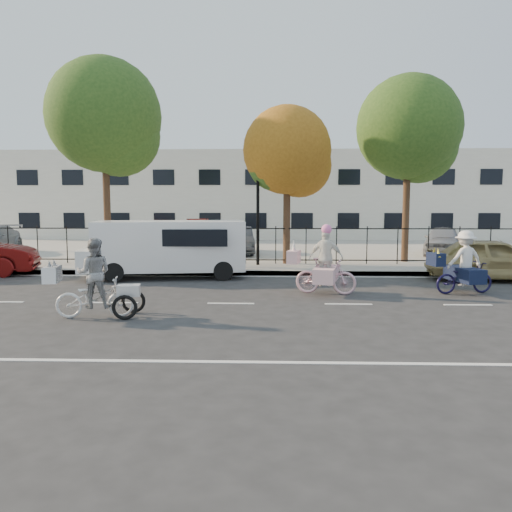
{
  "coord_description": "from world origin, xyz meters",
  "views": [
    {
      "loc": [
        1.05,
        -12.53,
        2.58
      ],
      "look_at": [
        0.61,
        1.2,
        1.1
      ],
      "focal_mm": 35.0,
      "sensor_mm": 36.0,
      "label": 1
    }
  ],
  "objects_px": {
    "pedestrian": "(142,247)",
    "lot_car_b": "(184,239)",
    "lot_car_c": "(238,240)",
    "zebra_trike": "(95,287)",
    "gold_sedan": "(494,259)",
    "lot_car_d": "(443,240)",
    "lamppost": "(258,188)",
    "unicorn_bike": "(325,268)",
    "bull_bike": "(464,269)",
    "white_van": "(168,247)"
  },
  "relations": [
    {
      "from": "unicorn_bike",
      "to": "pedestrian",
      "type": "relative_size",
      "value": 1.25
    },
    {
      "from": "zebra_trike",
      "to": "white_van",
      "type": "bearing_deg",
      "value": -12.9
    },
    {
      "from": "white_van",
      "to": "lot_car_d",
      "type": "relative_size",
      "value": 1.46
    },
    {
      "from": "bull_bike",
      "to": "lot_car_c",
      "type": "height_order",
      "value": "bull_bike"
    },
    {
      "from": "lamppost",
      "to": "unicorn_bike",
      "type": "height_order",
      "value": "lamppost"
    },
    {
      "from": "lot_car_b",
      "to": "zebra_trike",
      "type": "bearing_deg",
      "value": -95.91
    },
    {
      "from": "zebra_trike",
      "to": "gold_sedan",
      "type": "xyz_separation_m",
      "value": [
        11.29,
        5.67,
        0.02
      ]
    },
    {
      "from": "pedestrian",
      "to": "bull_bike",
      "type": "bearing_deg",
      "value": 143.41
    },
    {
      "from": "zebra_trike",
      "to": "gold_sedan",
      "type": "height_order",
      "value": "zebra_trike"
    },
    {
      "from": "gold_sedan",
      "to": "bull_bike",
      "type": "bearing_deg",
      "value": 148.19
    },
    {
      "from": "lot_car_b",
      "to": "lot_car_c",
      "type": "relative_size",
      "value": 1.27
    },
    {
      "from": "pedestrian",
      "to": "lot_car_b",
      "type": "distance_m",
      "value": 5.74
    },
    {
      "from": "pedestrian",
      "to": "lot_car_c",
      "type": "xyz_separation_m",
      "value": [
        3.1,
        5.64,
        -0.17
      ]
    },
    {
      "from": "lot_car_d",
      "to": "lamppost",
      "type": "bearing_deg",
      "value": -132.88
    },
    {
      "from": "lot_car_c",
      "to": "lot_car_d",
      "type": "distance_m",
      "value": 9.63
    },
    {
      "from": "zebra_trike",
      "to": "unicorn_bike",
      "type": "bearing_deg",
      "value": -69.83
    },
    {
      "from": "lamppost",
      "to": "bull_bike",
      "type": "distance_m",
      "value": 8.25
    },
    {
      "from": "lot_car_c",
      "to": "zebra_trike",
      "type": "bearing_deg",
      "value": -107.68
    },
    {
      "from": "lamppost",
      "to": "gold_sedan",
      "type": "height_order",
      "value": "lamppost"
    },
    {
      "from": "gold_sedan",
      "to": "pedestrian",
      "type": "bearing_deg",
      "value": 89.63
    },
    {
      "from": "unicorn_bike",
      "to": "white_van",
      "type": "xyz_separation_m",
      "value": [
        -5.06,
        2.92,
        0.35
      ]
    },
    {
      "from": "zebra_trike",
      "to": "lot_car_c",
      "type": "distance_m",
      "value": 12.92
    },
    {
      "from": "lot_car_b",
      "to": "lot_car_d",
      "type": "height_order",
      "value": "lot_car_b"
    },
    {
      "from": "lamppost",
      "to": "lot_car_c",
      "type": "bearing_deg",
      "value": 104.09
    },
    {
      "from": "bull_bike",
      "to": "lot_car_d",
      "type": "xyz_separation_m",
      "value": [
        2.57,
        9.38,
        0.1
      ]
    },
    {
      "from": "white_van",
      "to": "gold_sedan",
      "type": "relative_size",
      "value": 1.36
    },
    {
      "from": "unicorn_bike",
      "to": "bull_bike",
      "type": "bearing_deg",
      "value": -73.12
    },
    {
      "from": "zebra_trike",
      "to": "white_van",
      "type": "height_order",
      "value": "white_van"
    },
    {
      "from": "gold_sedan",
      "to": "pedestrian",
      "type": "height_order",
      "value": "pedestrian"
    },
    {
      "from": "lamppost",
      "to": "pedestrian",
      "type": "xyz_separation_m",
      "value": [
        -4.18,
        -1.36,
        -2.16
      ]
    },
    {
      "from": "zebra_trike",
      "to": "lamppost",
      "type": "bearing_deg",
      "value": -31.18
    },
    {
      "from": "lot_car_c",
      "to": "unicorn_bike",
      "type": "bearing_deg",
      "value": -79.34
    },
    {
      "from": "unicorn_bike",
      "to": "lot_car_b",
      "type": "distance_m",
      "value": 11.25
    },
    {
      "from": "lot_car_c",
      "to": "lamppost",
      "type": "bearing_deg",
      "value": -83.12
    },
    {
      "from": "bull_bike",
      "to": "pedestrian",
      "type": "bearing_deg",
      "value": 57.32
    },
    {
      "from": "zebra_trike",
      "to": "lot_car_c",
      "type": "bearing_deg",
      "value": -19.53
    },
    {
      "from": "lamppost",
      "to": "bull_bike",
      "type": "height_order",
      "value": "lamppost"
    },
    {
      "from": "lamppost",
      "to": "zebra_trike",
      "type": "relative_size",
      "value": 2.06
    },
    {
      "from": "bull_bike",
      "to": "white_van",
      "type": "xyz_separation_m",
      "value": [
        -9.01,
        2.71,
        0.36
      ]
    },
    {
      "from": "white_van",
      "to": "lot_car_c",
      "type": "distance_m",
      "value": 7.01
    },
    {
      "from": "pedestrian",
      "to": "lot_car_d",
      "type": "relative_size",
      "value": 0.41
    },
    {
      "from": "gold_sedan",
      "to": "lot_car_b",
      "type": "relative_size",
      "value": 0.86
    },
    {
      "from": "lamppost",
      "to": "bull_bike",
      "type": "relative_size",
      "value": 2.18
    },
    {
      "from": "unicorn_bike",
      "to": "lot_car_d",
      "type": "distance_m",
      "value": 11.6
    },
    {
      "from": "unicorn_bike",
      "to": "lot_car_d",
      "type": "relative_size",
      "value": 0.51
    },
    {
      "from": "bull_bike",
      "to": "lot_car_d",
      "type": "relative_size",
      "value": 0.51
    },
    {
      "from": "unicorn_bike",
      "to": "lot_car_d",
      "type": "xyz_separation_m",
      "value": [
        6.52,
        9.59,
        0.08
      ]
    },
    {
      "from": "unicorn_bike",
      "to": "pedestrian",
      "type": "distance_m",
      "value": 7.4
    },
    {
      "from": "lamppost",
      "to": "white_van",
      "type": "bearing_deg",
      "value": -141.01
    },
    {
      "from": "bull_bike",
      "to": "lot_car_d",
      "type": "bearing_deg",
      "value": -27.53
    }
  ]
}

